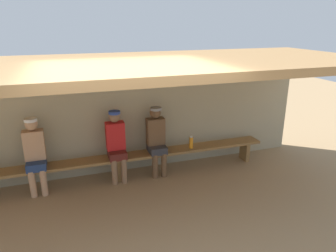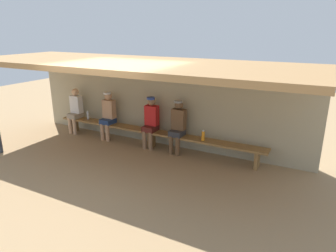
{
  "view_description": "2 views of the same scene",
  "coord_description": "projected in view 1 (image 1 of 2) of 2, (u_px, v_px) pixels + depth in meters",
  "views": [
    {
      "loc": [
        -0.83,
        -3.85,
        2.88
      ],
      "look_at": [
        0.96,
        1.43,
        1.0
      ],
      "focal_mm": 33.51,
      "sensor_mm": 36.0,
      "label": 1
    },
    {
      "loc": [
        3.89,
        -4.88,
        2.99
      ],
      "look_at": [
        0.58,
        1.38,
        0.72
      ],
      "focal_mm": 32.35,
      "sensor_mm": 36.0,
      "label": 2
    }
  ],
  "objects": [
    {
      "name": "ground_plane",
      "position": [
        138.0,
        226.0,
        4.63
      ],
      "size": [
        24.0,
        24.0,
        0.0
      ],
      "primitive_type": "plane",
      "color": "#9E7F59"
    },
    {
      "name": "back_wall",
      "position": [
        112.0,
        117.0,
        6.07
      ],
      "size": [
        8.0,
        0.2,
        2.2
      ],
      "primitive_type": "cube",
      "color": "tan",
      "rests_on": "ground"
    },
    {
      "name": "dugout_roof",
      "position": [
        122.0,
        66.0,
        4.54
      ],
      "size": [
        8.0,
        2.8,
        0.12
      ],
      "primitive_type": "cube",
      "color": "#9E7547",
      "rests_on": "back_wall"
    },
    {
      "name": "bench",
      "position": [
        118.0,
        160.0,
        5.9
      ],
      "size": [
        6.0,
        0.36,
        0.46
      ],
      "color": "olive",
      "rests_on": "ground"
    },
    {
      "name": "player_rightmost",
      "position": [
        35.0,
        152.0,
        5.36
      ],
      "size": [
        0.34,
        0.42,
        1.34
      ],
      "color": "navy",
      "rests_on": "ground"
    },
    {
      "name": "player_in_blue",
      "position": [
        156.0,
        138.0,
        6.02
      ],
      "size": [
        0.34,
        0.42,
        1.34
      ],
      "color": "#333338",
      "rests_on": "ground"
    },
    {
      "name": "player_middle",
      "position": [
        116.0,
        143.0,
        5.78
      ],
      "size": [
        0.34,
        0.42,
        1.34
      ],
      "color": "#591E19",
      "rests_on": "ground"
    },
    {
      "name": "water_bottle_orange",
      "position": [
        191.0,
        142.0,
        6.24
      ],
      "size": [
        0.08,
        0.08,
        0.25
      ],
      "color": "orange",
      "rests_on": "bench"
    }
  ]
}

